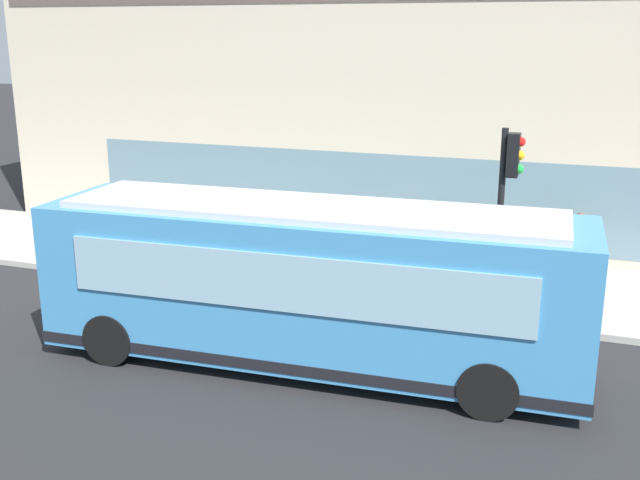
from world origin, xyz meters
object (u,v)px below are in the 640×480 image
(pedestrian_by_light_pole, at_px, (564,270))
(newspaper_vending_box, at_px, (335,269))
(city_bus_nearside, at_px, (309,285))
(traffic_light_near_corner, at_px, (508,187))
(pedestrian_walking_along_curb, at_px, (495,235))
(fire_hydrant, at_px, (460,266))
(pedestrian_near_hydrant, at_px, (578,240))

(pedestrian_by_light_pole, xyz_separation_m, newspaper_vending_box, (-0.32, 5.17, -0.46))
(city_bus_nearside, bearing_deg, traffic_light_near_corner, -42.46)
(traffic_light_near_corner, distance_m, pedestrian_walking_along_curb, 3.54)
(fire_hydrant, bearing_deg, pedestrian_walking_along_curb, -35.28)
(traffic_light_near_corner, height_order, pedestrian_by_light_pole, traffic_light_near_corner)
(pedestrian_near_hydrant, relative_size, pedestrian_by_light_pole, 1.04)
(pedestrian_by_light_pole, bearing_deg, city_bus_nearside, 133.97)
(pedestrian_near_hydrant, height_order, pedestrian_by_light_pole, pedestrian_near_hydrant)
(traffic_light_near_corner, relative_size, pedestrian_near_hydrant, 2.44)
(traffic_light_near_corner, bearing_deg, pedestrian_by_light_pole, -57.32)
(city_bus_nearside, distance_m, newspaper_vending_box, 4.08)
(city_bus_nearside, distance_m, fire_hydrant, 5.84)
(city_bus_nearside, xyz_separation_m, pedestrian_near_hydrant, (6.72, -4.57, -0.45))
(pedestrian_by_light_pole, bearing_deg, fire_hydrant, 63.33)
(traffic_light_near_corner, xyz_separation_m, pedestrian_near_hydrant, (3.32, -1.46, -1.86))
(pedestrian_near_hydrant, bearing_deg, pedestrian_by_light_pole, 174.90)
(city_bus_nearside, height_order, pedestrian_walking_along_curb, city_bus_nearside)
(city_bus_nearside, height_order, pedestrian_by_light_pole, city_bus_nearside)
(traffic_light_near_corner, distance_m, fire_hydrant, 3.40)
(pedestrian_walking_along_curb, bearing_deg, traffic_light_near_corner, -169.71)
(traffic_light_near_corner, distance_m, pedestrian_near_hydrant, 4.07)
(traffic_light_near_corner, bearing_deg, newspaper_vending_box, 83.09)
(pedestrian_near_hydrant, distance_m, pedestrian_walking_along_curb, 2.03)
(traffic_light_near_corner, height_order, newspaper_vending_box, traffic_light_near_corner)
(pedestrian_walking_along_curb, bearing_deg, newspaper_vending_box, 126.39)
(pedestrian_by_light_pole, relative_size, newspaper_vending_box, 1.77)
(city_bus_nearside, distance_m, pedestrian_by_light_pole, 6.06)
(pedestrian_walking_along_curb, distance_m, newspaper_vending_box, 4.25)
(newspaper_vending_box, bearing_deg, city_bus_nearside, -168.07)
(fire_hydrant, relative_size, pedestrian_by_light_pole, 0.46)
(traffic_light_near_corner, relative_size, newspaper_vending_box, 4.49)
(city_bus_nearside, height_order, traffic_light_near_corner, traffic_light_near_corner)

